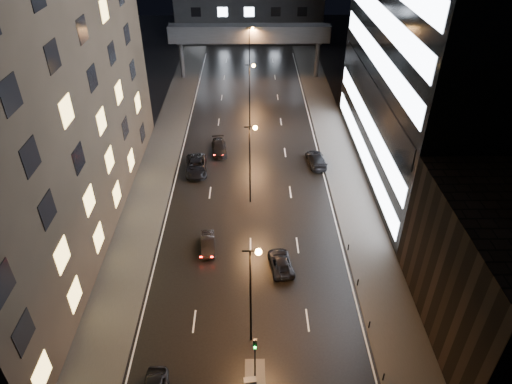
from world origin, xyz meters
TOP-DOWN VIEW (x-y plane):
  - ground at (0.00, 40.00)m, footprint 160.00×160.00m
  - sidewalk_left at (-12.50, 35.00)m, footprint 5.00×110.00m
  - sidewalk_right at (12.50, 35.00)m, footprint 5.00×110.00m
  - building_right_low at (20.00, 9.00)m, footprint 10.00×18.00m
  - skybridge at (0.00, 70.00)m, footprint 30.00×3.00m
  - traffic_signal_near at (0.30, 4.49)m, footprint 0.28×0.34m
  - bollard_row at (10.20, 6.50)m, footprint 0.12×25.12m
  - streetlight_near at (0.16, 8.00)m, footprint 1.45×0.50m
  - streetlight_mid_a at (0.16, 28.00)m, footprint 1.45×0.50m
  - streetlight_mid_b at (0.16, 48.00)m, footprint 1.45×0.50m
  - streetlight_far at (0.16, 68.00)m, footprint 1.45×0.50m
  - car_away_b at (-4.46, 19.62)m, footprint 1.75×4.12m
  - car_away_c at (-7.14, 35.06)m, footprint 3.28×6.18m
  - car_away_d at (-4.39, 40.24)m, footprint 2.60×5.22m
  - car_toward_a at (3.01, 16.69)m, footprint 2.72×4.81m
  - car_toward_b at (9.00, 36.71)m, footprint 2.67×5.54m
  - utility_cabinet at (-0.10, 3.38)m, footprint 0.98×0.62m

SIDE VIEW (x-z plane):
  - ground at x=0.00m, z-range 0.00..0.00m
  - sidewalk_left at x=-12.50m, z-range 0.00..0.15m
  - sidewalk_right at x=12.50m, z-range 0.00..0.15m
  - bollard_row at x=10.20m, z-range 0.00..0.90m
  - car_toward_a at x=3.01m, z-range 0.00..1.27m
  - car_away_b at x=-4.46m, z-range 0.00..1.32m
  - car_away_d at x=-4.39m, z-range 0.00..1.46m
  - utility_cabinet at x=-0.10m, z-range 0.15..1.33m
  - car_toward_b at x=9.00m, z-range 0.00..1.56m
  - car_away_c at x=-7.14m, z-range 0.00..1.65m
  - traffic_signal_near at x=0.30m, z-range 0.89..5.29m
  - building_right_low at x=20.00m, z-range 0.00..12.00m
  - streetlight_near at x=0.16m, z-range 1.42..11.57m
  - streetlight_mid_a at x=0.16m, z-range 1.42..11.57m
  - streetlight_mid_b at x=0.16m, z-range 1.42..11.57m
  - streetlight_far at x=0.16m, z-range 1.42..11.57m
  - skybridge at x=0.00m, z-range 3.34..13.34m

